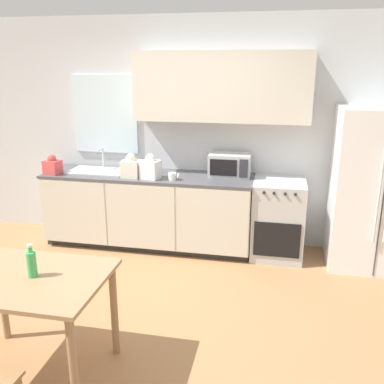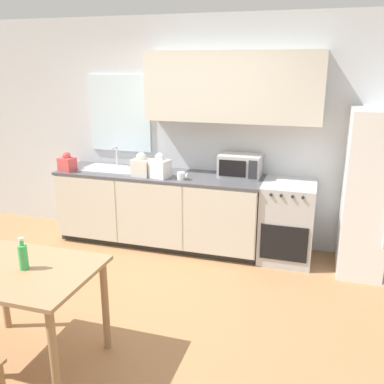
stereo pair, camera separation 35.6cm
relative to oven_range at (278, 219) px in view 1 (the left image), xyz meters
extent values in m
plane|color=#9E7047|center=(-1.29, -1.60, -0.45)|extent=(12.00, 12.00, 0.00)
cube|color=silver|center=(-1.29, 0.35, 0.90)|extent=(12.00, 0.06, 2.70)
cube|color=silver|center=(-2.17, 0.31, 1.10)|extent=(0.82, 0.04, 0.95)
cube|color=beige|center=(-0.71, 0.16, 1.46)|extent=(1.99, 0.32, 0.77)
cube|color=#333333|center=(-1.54, 0.02, -0.41)|extent=(2.48, 0.60, 0.08)
cube|color=beige|center=(-1.54, -0.01, 0.03)|extent=(2.48, 0.66, 0.78)
cube|color=beige|center=(-2.37, -0.34, 0.03)|extent=(0.81, 0.01, 0.76)
cube|color=beige|center=(-1.54, -0.34, 0.03)|extent=(0.81, 0.01, 0.76)
cube|color=beige|center=(-0.71, -0.34, 0.03)|extent=(0.81, 0.01, 0.76)
cube|color=#4C4C51|center=(-1.54, -0.01, 0.43)|extent=(2.51, 0.68, 0.03)
cube|color=#B7BABC|center=(0.00, 0.00, 0.00)|extent=(0.58, 0.63, 0.90)
cube|color=black|center=(0.00, -0.32, -0.13)|extent=(0.50, 0.01, 0.39)
cylinder|color=#262626|center=(-0.16, -0.33, 0.40)|extent=(0.03, 0.02, 0.03)
cylinder|color=#262626|center=(-0.06, -0.33, 0.40)|extent=(0.03, 0.02, 0.03)
cylinder|color=#262626|center=(0.06, -0.33, 0.40)|extent=(0.03, 0.02, 0.03)
cylinder|color=#262626|center=(0.16, -0.33, 0.40)|extent=(0.03, 0.02, 0.03)
cube|color=white|center=(1.01, -0.03, 0.42)|extent=(0.90, 0.71, 1.73)
cube|color=#3F3F3F|center=(1.01, -0.39, 0.42)|extent=(0.01, 0.01, 1.67)
cylinder|color=silver|center=(0.96, -0.42, 0.45)|extent=(0.02, 0.02, 0.95)
cube|color=#B7BABC|center=(-2.17, -0.01, 0.46)|extent=(0.69, 0.43, 0.02)
cylinder|color=silver|center=(-2.17, 0.16, 0.59)|extent=(0.02, 0.02, 0.25)
cylinder|color=silver|center=(-2.17, 0.09, 0.70)|extent=(0.02, 0.14, 0.02)
cube|color=#B7BABC|center=(-0.58, 0.13, 0.58)|extent=(0.48, 0.32, 0.26)
cube|color=black|center=(-0.64, -0.03, 0.58)|extent=(0.31, 0.01, 0.19)
cube|color=#2D2D33|center=(-0.41, -0.03, 0.58)|extent=(0.10, 0.01, 0.21)
cylinder|color=white|center=(-1.20, -0.19, 0.49)|extent=(0.09, 0.09, 0.08)
torus|color=white|center=(-1.13, -0.19, 0.49)|extent=(0.02, 0.07, 0.07)
cube|color=white|center=(-1.45, -0.18, 0.55)|extent=(0.24, 0.22, 0.21)
sphere|color=white|center=(-1.45, -0.18, 0.68)|extent=(0.14, 0.14, 0.11)
cube|color=silver|center=(-1.69, -0.17, 0.55)|extent=(0.22, 0.19, 0.20)
sphere|color=silver|center=(-1.69, -0.17, 0.67)|extent=(0.12, 0.12, 0.11)
cube|color=#D14C4C|center=(-2.66, -0.21, 0.53)|extent=(0.21, 0.19, 0.16)
sphere|color=#D14C4C|center=(-2.66, -0.21, 0.63)|extent=(0.12, 0.12, 0.10)
cube|color=#997551|center=(-1.66, -2.40, 0.32)|extent=(1.07, 0.79, 0.03)
cylinder|color=#997551|center=(-1.19, -2.73, -0.07)|extent=(0.06, 0.06, 0.75)
cylinder|color=#997551|center=(-2.14, -2.06, -0.07)|extent=(0.06, 0.06, 0.75)
cylinder|color=#997551|center=(-1.19, -2.06, -0.07)|extent=(0.06, 0.06, 0.75)
cylinder|color=#3FB259|center=(-1.62, -2.38, 0.42)|extent=(0.06, 0.06, 0.18)
cylinder|color=#3FB259|center=(-1.62, -2.38, 0.53)|extent=(0.03, 0.03, 0.04)
cylinder|color=white|center=(-1.62, -2.38, 0.56)|extent=(0.03, 0.03, 0.02)
camera|label=1|loc=(-0.04, -4.72, 1.71)|focal=40.00mm
camera|label=2|loc=(0.30, -4.63, 1.71)|focal=40.00mm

